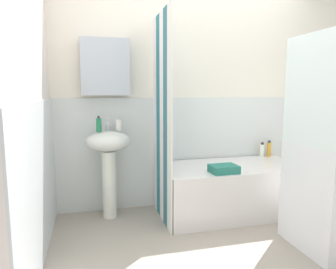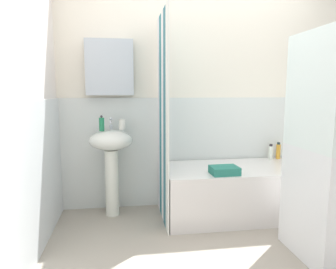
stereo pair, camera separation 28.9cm
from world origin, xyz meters
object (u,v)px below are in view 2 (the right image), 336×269
Objects in this scene: soap_dispenser at (102,124)px; body_wash_bottle at (271,152)px; towel_folded at (224,170)px; shampoo_bottle at (278,151)px; toothbrush_cup at (122,124)px; bathtub at (234,191)px; sink at (111,154)px.

soap_dispenser is 1.89m from body_wash_bottle.
shampoo_bottle is at bearing 33.53° from towel_folded.
toothbrush_cup is 0.42× the size of towel_folded.
toothbrush_cup is (0.20, 0.08, -0.01)m from soap_dispenser.
shampoo_bottle is 0.99m from towel_folded.
body_wash_bottle is at bearing 28.62° from bathtub.
toothbrush_cup reaches higher than bathtub.
soap_dispenser reaches higher than toothbrush_cup.
towel_folded is (-0.20, -0.24, 0.29)m from bathtub.
toothbrush_cup is at bearing 29.73° from sink.
towel_folded reaches higher than bathtub.
toothbrush_cup is 1.34m from bathtub.
bathtub is 0.77m from shampoo_bottle.
bathtub is 5.71× the size of towel_folded.
toothbrush_cup is 1.69m from body_wash_bottle.
soap_dispenser is at bearing -156.93° from toothbrush_cup.
body_wash_bottle reaches higher than towel_folded.
bathtub is at bearing -6.99° from soap_dispenser.
sink reaches higher than bathtub.
soap_dispenser is 0.22m from toothbrush_cup.
sink is 4.65× the size of shampoo_bottle.
towel_folded is at bearing -19.69° from soap_dispenser.
toothbrush_cup reaches higher than shampoo_bottle.
bathtub is 0.69m from body_wash_bottle.
toothbrush_cup reaches higher than towel_folded.
shampoo_bottle reaches higher than bathtub.
soap_dispenser is (-0.08, -0.02, 0.30)m from sink.
sink is 5.65× the size of soap_dispenser.
soap_dispenser is 0.61× the size of towel_folded.
bathtub is 8.32× the size of body_wash_bottle.
sink reaches higher than towel_folded.
soap_dispenser is 0.89× the size of body_wash_bottle.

